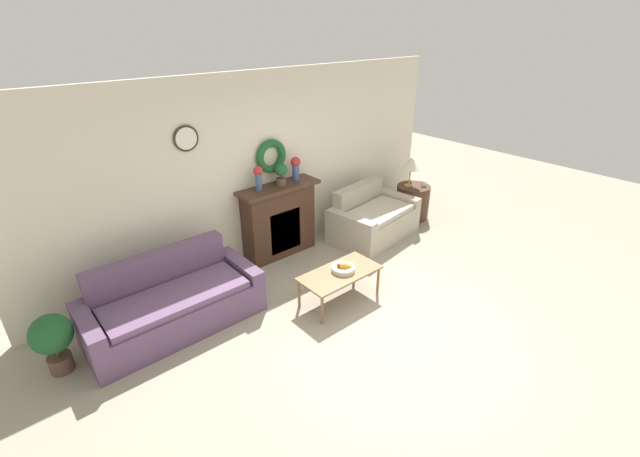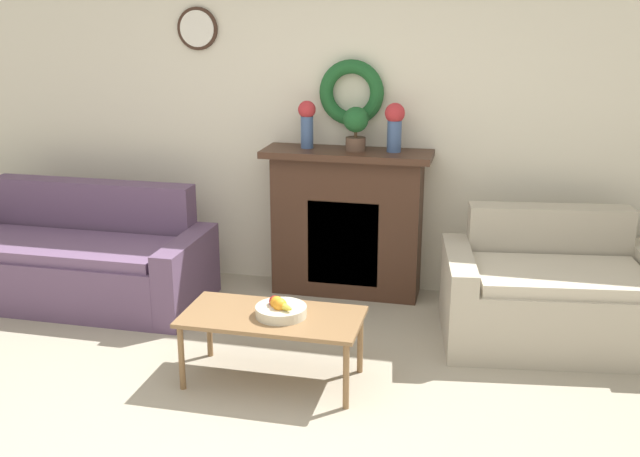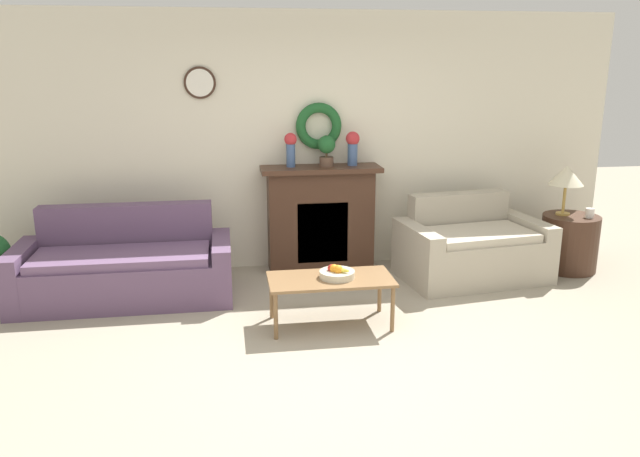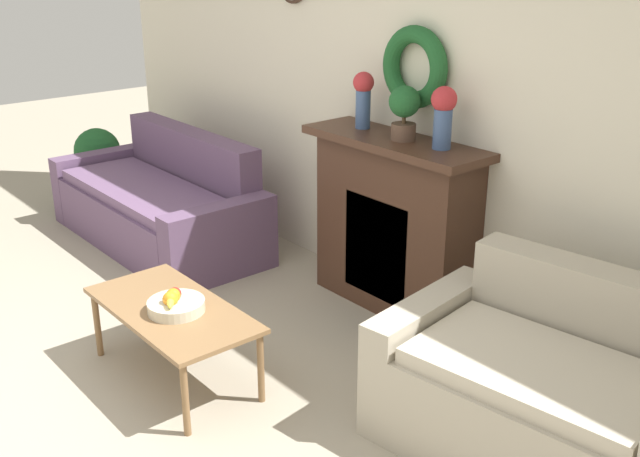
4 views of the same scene
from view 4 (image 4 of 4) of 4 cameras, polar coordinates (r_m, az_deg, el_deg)
name	(u,v)px [view 4 (image 4 of 4)]	position (r m, az deg, el deg)	size (l,w,h in m)	color
ground_plane	(34,436)	(3.98, -20.96, -14.53)	(16.00, 16.00, 0.00)	#9E937F
wall_back	(407,92)	(4.72, 6.67, 10.31)	(6.80, 0.17, 2.70)	beige
fireplace	(394,224)	(4.71, 5.66, 0.33)	(1.25, 0.41, 1.12)	#42281C
couch_left	(161,205)	(5.97, -12.03, 1.74)	(1.99, 0.88, 0.85)	#604766
loveseat_right	(547,394)	(3.62, 16.91, -11.99)	(1.55, 1.08, 0.84)	#B2A893
coffee_table	(172,314)	(4.06, -11.20, -6.42)	(1.05, 0.52, 0.42)	olive
fruit_bowl	(175,304)	(3.98, -10.97, -5.67)	(0.30, 0.30, 0.12)	beige
vase_on_mantel_left	(363,95)	(4.71, 3.32, 10.09)	(0.13, 0.13, 0.35)	#3D5684
vase_on_mantel_right	(443,113)	(4.27, 9.38, 8.71)	(0.15, 0.15, 0.36)	#3D5684
potted_plant_on_mantel	(404,109)	(4.45, 6.44, 9.03)	(0.19, 0.19, 0.32)	brown
potted_plant_floor_by_couch	(98,156)	(7.00, -16.57, 5.30)	(0.41, 0.41, 0.68)	brown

